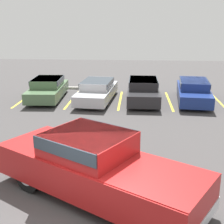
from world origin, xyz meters
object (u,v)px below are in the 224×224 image
(parked_sedan_a, at_px, (48,88))
(wheel_stop_curb, at_px, (80,88))
(parked_sedan_d, at_px, (193,90))
(parked_sedan_b, at_px, (97,90))
(parked_sedan_c, at_px, (143,90))
(pickup_truck, at_px, (98,167))

(parked_sedan_a, distance_m, wheel_stop_curb, 3.24)
(parked_sedan_a, xyz_separation_m, wheel_stop_curb, (1.43, 2.85, -0.59))
(wheel_stop_curb, bearing_deg, parked_sedan_a, -116.70)
(parked_sedan_a, xyz_separation_m, parked_sedan_d, (8.44, 0.03, -0.00))
(parked_sedan_a, height_order, parked_sedan_b, parked_sedan_a)
(parked_sedan_d, distance_m, wheel_stop_curb, 7.57)
(parked_sedan_a, distance_m, parked_sedan_b, 2.95)
(parked_sedan_c, relative_size, parked_sedan_d, 0.95)
(pickup_truck, xyz_separation_m, parked_sedan_d, (4.25, 10.38, -0.22))
(pickup_truck, relative_size, parked_sedan_b, 1.23)
(pickup_truck, distance_m, parked_sedan_c, 10.39)
(parked_sedan_b, height_order, parked_sedan_c, parked_sedan_c)
(parked_sedan_a, relative_size, wheel_stop_curb, 2.30)
(pickup_truck, bearing_deg, wheel_stop_curb, 133.13)
(pickup_truck, xyz_separation_m, parked_sedan_b, (-1.25, 10.20, -0.24))
(pickup_truck, bearing_deg, parked_sedan_a, 143.37)
(parked_sedan_a, relative_size, parked_sedan_b, 0.90)
(pickup_truck, xyz_separation_m, parked_sedan_a, (-4.19, 10.35, -0.21))
(parked_sedan_d, bearing_deg, parked_sedan_b, -82.66)
(pickup_truck, height_order, parked_sedan_a, pickup_truck)
(pickup_truck, distance_m, parked_sedan_a, 11.17)
(pickup_truck, height_order, parked_sedan_c, pickup_truck)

